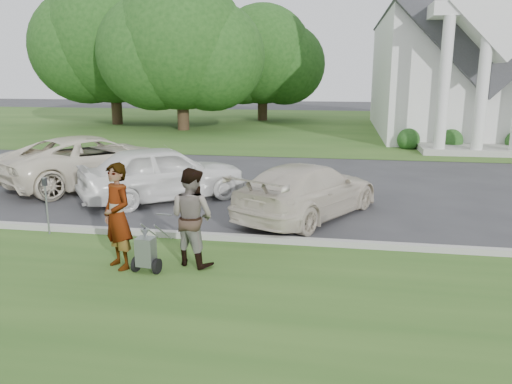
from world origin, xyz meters
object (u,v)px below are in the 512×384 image
(tree_far, at_px, (112,44))
(person_right, at_px, (192,217))
(car_a, at_px, (94,160))
(tree_left, at_px, (181,49))
(striping_cart, at_px, (146,252))
(parking_meter_near, at_px, (46,199))
(church, at_px, (460,34))
(tree_back, at_px, (263,59))
(car_c, at_px, (308,190))
(person_left, at_px, (118,217))
(car_b, at_px, (163,173))

(tree_far, distance_m, person_right, 29.61)
(car_a, bearing_deg, tree_left, -47.64)
(striping_cart, height_order, parking_meter_near, parking_meter_near)
(church, bearing_deg, tree_far, 175.34)
(striping_cart, relative_size, parking_meter_near, 0.75)
(tree_back, xyz_separation_m, car_a, (-1.76, -24.51, -3.92))
(tree_far, distance_m, car_c, 27.52)
(tree_back, height_order, car_a, tree_back)
(tree_back, xyz_separation_m, person_left, (2.22, -31.30, -3.73))
(person_right, xyz_separation_m, parking_meter_near, (-3.76, 1.21, -0.10))
(person_left, distance_m, car_b, 5.23)
(tree_back, distance_m, person_right, 31.33)
(person_right, bearing_deg, striping_cart, 59.66)
(car_a, bearing_deg, person_left, 155.02)
(person_right, bearing_deg, tree_back, -60.63)
(parking_meter_near, height_order, car_c, car_c)
(tree_left, xyz_separation_m, tree_back, (4.00, 8.00, -0.38))
(tree_left, height_order, striping_cart, tree_left)
(tree_far, xyz_separation_m, car_c, (15.47, -22.21, -5.00))
(church, bearing_deg, tree_back, 152.15)
(tree_far, height_order, tree_back, tree_far)
(tree_left, height_order, person_left, tree_left)
(tree_far, relative_size, striping_cart, 11.61)
(parking_meter_near, xyz_separation_m, car_c, (5.70, 2.48, -0.15))
(church, height_order, car_a, church)
(striping_cart, bearing_deg, tree_far, 120.95)
(tree_left, distance_m, car_b, 19.39)
(person_right, bearing_deg, car_a, -27.57)
(tree_back, distance_m, striping_cart, 31.86)
(church, bearing_deg, person_right, -111.54)
(striping_cart, xyz_separation_m, person_right, (0.72, 0.54, 0.55))
(tree_back, relative_size, parking_meter_near, 7.24)
(car_b, distance_m, car_c, 4.35)
(tree_left, xyz_separation_m, striping_cart, (6.81, -23.44, -4.72))
(tree_left, relative_size, parking_meter_near, 8.01)
(car_a, bearing_deg, tree_far, -32.47)
(person_right, bearing_deg, car_c, -94.82)
(car_a, bearing_deg, parking_meter_near, 141.03)
(car_b, relative_size, car_c, 1.00)
(tree_far, relative_size, car_b, 2.46)
(person_left, bearing_deg, tree_back, 130.05)
(tree_back, xyz_separation_m, person_right, (3.52, -30.90, -3.79))
(person_left, relative_size, car_c, 0.42)
(tree_back, xyz_separation_m, car_c, (5.46, -27.21, -4.04))
(tree_back, bearing_deg, striping_cart, -84.90)
(striping_cart, distance_m, car_c, 5.01)
(tree_left, xyz_separation_m, car_c, (9.46, -19.21, -4.42))
(parking_meter_near, bearing_deg, tree_far, 111.58)
(church, xyz_separation_m, person_right, (-9.49, -24.03, -5.00))
(tree_back, relative_size, car_b, 2.03)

